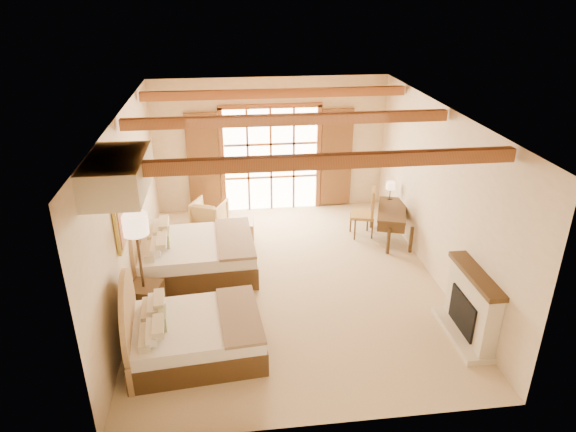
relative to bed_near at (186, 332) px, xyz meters
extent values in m
plane|color=#CFBB8C|center=(1.77, 1.90, -0.39)|extent=(7.00, 7.00, 0.00)
plane|color=beige|center=(1.77, 5.40, 1.21)|extent=(5.50, 0.00, 5.50)
plane|color=beige|center=(-0.98, 1.90, 1.21)|extent=(0.00, 7.00, 7.00)
plane|color=beige|center=(4.52, 1.90, 1.21)|extent=(0.00, 7.00, 7.00)
plane|color=#B87740|center=(1.77, 1.90, 2.81)|extent=(7.00, 7.00, 0.00)
cube|color=white|center=(1.77, 5.36, 0.86)|extent=(2.20, 0.02, 2.50)
cube|color=brown|center=(0.17, 5.33, 0.86)|extent=(0.75, 0.06, 2.40)
cube|color=brown|center=(3.37, 5.33, 0.86)|extent=(0.75, 0.06, 2.40)
cube|color=beige|center=(4.39, -0.10, 0.16)|extent=(0.25, 1.30, 1.10)
cube|color=black|center=(4.32, -0.10, 0.06)|extent=(0.18, 0.80, 0.60)
cube|color=beige|center=(4.30, -0.10, -0.34)|extent=(0.45, 1.40, 0.10)
cube|color=#43301B|center=(4.38, -0.10, 0.73)|extent=(0.30, 1.40, 0.08)
cube|color=gold|center=(-0.94, 1.15, 1.36)|extent=(0.05, 0.95, 0.75)
cube|color=#C97C4F|center=(-0.91, 1.15, 1.36)|extent=(0.02, 0.82, 0.62)
cube|color=beige|center=(-0.63, -0.10, 2.56)|extent=(0.70, 1.40, 0.45)
cube|color=#43301B|center=(0.14, 0.00, -0.20)|extent=(2.07, 1.64, 0.38)
cube|color=silver|center=(0.14, 0.00, 0.10)|extent=(2.03, 1.60, 0.21)
cube|color=#8A6C55|center=(0.81, 0.00, 0.21)|extent=(0.71, 1.55, 0.05)
cube|color=#969F73|center=(-0.31, 0.00, 0.31)|extent=(0.15, 0.41, 0.23)
cube|color=#43301B|center=(0.05, 2.41, -0.17)|extent=(2.30, 1.79, 0.43)
cube|color=silver|center=(0.05, 2.41, 0.16)|extent=(2.26, 1.75, 0.24)
cube|color=#8A6C55|center=(0.80, 2.41, 0.29)|extent=(0.75, 1.74, 0.05)
cube|color=#969F73|center=(-0.47, 2.41, 0.41)|extent=(0.15, 0.46, 0.26)
cube|color=#43301B|center=(-0.72, 1.05, -0.09)|extent=(0.62, 0.62, 0.61)
cylinder|color=#3C2B1C|center=(-0.73, 1.03, -0.37)|extent=(0.27, 0.27, 0.03)
cylinder|color=#3C2B1C|center=(-0.73, 1.03, 0.45)|extent=(0.04, 0.04, 1.62)
cylinder|color=#FFD5A9|center=(-0.73, 1.03, 1.34)|extent=(0.40, 0.40, 0.34)
imported|color=tan|center=(0.27, 4.44, -0.07)|extent=(0.92, 0.93, 0.65)
cube|color=tan|center=(0.98, 3.83, -0.20)|extent=(0.56, 0.56, 0.38)
cube|color=#43301B|center=(4.18, 3.32, 0.31)|extent=(0.98, 1.47, 0.05)
cube|color=#43301B|center=(4.18, 3.32, 0.19)|extent=(0.95, 1.42, 0.21)
cube|color=#A47731|center=(3.61, 3.59, 0.10)|extent=(0.61, 0.61, 0.06)
cube|color=#A47731|center=(3.82, 3.59, 0.42)|extent=(0.19, 0.48, 0.60)
cylinder|color=#3C2B1C|center=(4.29, 3.86, 0.35)|extent=(0.12, 0.12, 0.02)
cylinder|color=#3C2B1C|center=(4.29, 3.86, 0.49)|extent=(0.02, 0.02, 0.28)
cylinder|color=#FFD5A9|center=(4.29, 3.86, 0.66)|extent=(0.20, 0.20, 0.16)
camera|label=1|loc=(0.75, -6.35, 4.74)|focal=32.00mm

